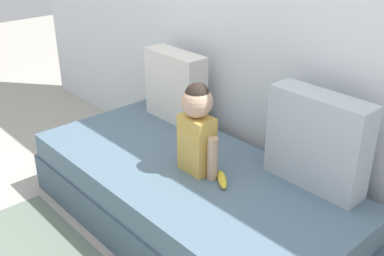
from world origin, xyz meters
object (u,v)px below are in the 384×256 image
throw_pillow_right (317,141)px  throw_pillow_left (176,87)px  couch (189,198)px  banana (222,179)px  toddler (197,126)px

throw_pillow_right → throw_pillow_left: bearing=180.0°
couch → banana: banana is taller
couch → throw_pillow_right: (0.55, 0.37, 0.45)m
couch → throw_pillow_left: bearing=146.1°
banana → couch: bearing=-174.4°
toddler → throw_pillow_right: bearing=35.0°
throw_pillow_left → throw_pillow_right: (1.10, 0.00, 0.01)m
throw_pillow_left → toddler: 0.69m
throw_pillow_right → toddler: toddler is taller
couch → toddler: size_ratio=3.95×
throw_pillow_right → toddler: 0.62m
throw_pillow_right → toddler: bearing=-145.0°
throw_pillow_left → throw_pillow_right: 1.10m
couch → throw_pillow_right: size_ratio=3.81×
couch → throw_pillow_left: 0.79m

